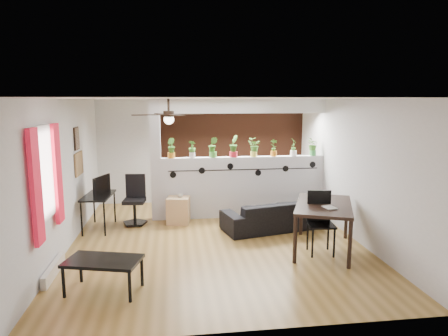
# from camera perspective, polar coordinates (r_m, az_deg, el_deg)

# --- Properties ---
(room_shell) EXTENTS (6.30, 7.10, 2.90)m
(room_shell) POSITION_cam_1_polar(r_m,az_deg,el_deg) (7.21, -1.33, -0.53)
(room_shell) COLOR brown
(room_shell) RESTS_ON ground
(partition_wall) EXTENTS (3.60, 0.18, 1.35)m
(partition_wall) POSITION_cam_1_polar(r_m,az_deg,el_deg) (8.90, 2.79, -2.69)
(partition_wall) COLOR #BCBCC1
(partition_wall) RESTS_ON ground
(ceiling_header) EXTENTS (3.60, 0.18, 0.30)m
(ceiling_header) POSITION_cam_1_polar(r_m,az_deg,el_deg) (8.70, 2.88, 8.81)
(ceiling_header) COLOR silver
(ceiling_header) RESTS_ON room_shell
(pier_column) EXTENTS (0.22, 0.20, 2.60)m
(pier_column) POSITION_cam_1_polar(r_m,az_deg,el_deg) (8.66, -9.72, 1.04)
(pier_column) COLOR #BCBCC1
(pier_column) RESTS_ON ground
(brick_panel) EXTENTS (3.90, 0.05, 2.60)m
(brick_panel) POSITION_cam_1_polar(r_m,az_deg,el_deg) (10.23, 1.36, 2.47)
(brick_panel) COLOR #9A4A2C
(brick_panel) RESTS_ON ground
(vine_decal) EXTENTS (3.31, 0.01, 0.30)m
(vine_decal) POSITION_cam_1_polar(r_m,az_deg,el_deg) (8.73, 2.92, -0.23)
(vine_decal) COLOR black
(vine_decal) RESTS_ON partition_wall
(window_assembly) EXTENTS (0.09, 1.30, 1.55)m
(window_assembly) POSITION_cam_1_polar(r_m,az_deg,el_deg) (6.22, -24.16, -1.04)
(window_assembly) COLOR white
(window_assembly) RESTS_ON room_shell
(baseboard_heater) EXTENTS (0.08, 1.00, 0.18)m
(baseboard_heater) POSITION_cam_1_polar(r_m,az_deg,el_deg) (6.61, -23.17, -13.22)
(baseboard_heater) COLOR silver
(baseboard_heater) RESTS_ON ground
(corkboard) EXTENTS (0.03, 0.60, 0.45)m
(corkboard) POSITION_cam_1_polar(r_m,az_deg,el_deg) (8.31, -20.02, 0.58)
(corkboard) COLOR olive
(corkboard) RESTS_ON room_shell
(framed_art) EXTENTS (0.03, 0.34, 0.44)m
(framed_art) POSITION_cam_1_polar(r_m,az_deg,el_deg) (8.20, -20.31, 3.98)
(framed_art) COLOR #8C7259
(framed_art) RESTS_ON room_shell
(ceiling_fan) EXTENTS (1.19, 1.19, 0.43)m
(ceiling_fan) POSITION_cam_1_polar(r_m,az_deg,el_deg) (6.77, -7.90, 7.36)
(ceiling_fan) COLOR black
(ceiling_fan) RESTS_ON room_shell
(potted_plant_0) EXTENTS (0.26, 0.28, 0.43)m
(potted_plant_0) POSITION_cam_1_polar(r_m,az_deg,el_deg) (8.62, -7.57, 2.92)
(potted_plant_0) COLOR #C47317
(potted_plant_0) RESTS_ON partition_wall
(potted_plant_1) EXTENTS (0.23, 0.21, 0.37)m
(potted_plant_1) POSITION_cam_1_polar(r_m,az_deg,el_deg) (8.63, -4.57, 2.78)
(potted_plant_1) COLOR silver
(potted_plant_1) RESTS_ON partition_wall
(potted_plant_2) EXTENTS (0.27, 0.24, 0.45)m
(potted_plant_2) POSITION_cam_1_polar(r_m,az_deg,el_deg) (8.66, -1.59, 3.08)
(potted_plant_2) COLOR #459134
(potted_plant_2) RESTS_ON partition_wall
(potted_plant_3) EXTENTS (0.27, 0.30, 0.48)m
(potted_plant_3) POSITION_cam_1_polar(r_m,az_deg,el_deg) (8.72, 1.37, 3.23)
(potted_plant_3) COLOR red
(potted_plant_3) RESTS_ON partition_wall
(potted_plant_4) EXTENTS (0.25, 0.22, 0.41)m
(potted_plant_4) POSITION_cam_1_polar(r_m,az_deg,el_deg) (8.80, 4.28, 3.04)
(potted_plant_4) COLOR #DED44E
(potted_plant_4) RESTS_ON partition_wall
(potted_plant_5) EXTENTS (0.24, 0.22, 0.39)m
(potted_plant_5) POSITION_cam_1_polar(r_m,az_deg,el_deg) (8.90, 7.13, 3.00)
(potted_plant_5) COLOR orange
(potted_plant_5) RESTS_ON partition_wall
(potted_plant_6) EXTENTS (0.20, 0.23, 0.41)m
(potted_plant_6) POSITION_cam_1_polar(r_m,az_deg,el_deg) (9.03, 9.91, 3.07)
(potted_plant_6) COLOR silver
(potted_plant_6) RESTS_ON partition_wall
(potted_plant_7) EXTENTS (0.16, 0.20, 0.40)m
(potted_plant_7) POSITION_cam_1_polar(r_m,az_deg,el_deg) (9.17, 12.61, 3.08)
(potted_plant_7) COLOR #328A3C
(potted_plant_7) RESTS_ON partition_wall
(sofa) EXTENTS (2.04, 1.18, 0.56)m
(sofa) POSITION_cam_1_polar(r_m,az_deg,el_deg) (8.17, 6.93, -6.74)
(sofa) COLOR black
(sofa) RESTS_ON ground
(cube_shelf) EXTENTS (0.52, 0.48, 0.56)m
(cube_shelf) POSITION_cam_1_polar(r_m,az_deg,el_deg) (8.53, -6.54, -6.01)
(cube_shelf) COLOR tan
(cube_shelf) RESTS_ON ground
(cup) EXTENTS (0.14, 0.14, 0.09)m
(cup) POSITION_cam_1_polar(r_m,az_deg,el_deg) (8.45, -6.24, -3.88)
(cup) COLOR gray
(cup) RESTS_ON cube_shelf
(computer_desk) EXTENTS (0.59, 1.01, 0.71)m
(computer_desk) POSITION_cam_1_polar(r_m,az_deg,el_deg) (8.41, -17.53, -4.12)
(computer_desk) COLOR black
(computer_desk) RESTS_ON ground
(monitor) EXTENTS (0.35, 0.18, 0.20)m
(monitor) POSITION_cam_1_polar(r_m,az_deg,el_deg) (8.52, -17.41, -2.79)
(monitor) COLOR black
(monitor) RESTS_ON computer_desk
(office_chair) EXTENTS (0.53, 0.53, 1.02)m
(office_chair) POSITION_cam_1_polar(r_m,az_deg,el_deg) (8.59, -12.60, -4.91)
(office_chair) COLOR black
(office_chair) RESTS_ON ground
(dining_table) EXTENTS (1.41, 1.74, 0.82)m
(dining_table) POSITION_cam_1_polar(r_m,az_deg,el_deg) (7.09, 14.04, -5.68)
(dining_table) COLOR black
(dining_table) RESTS_ON ground
(book) EXTENTS (0.21, 0.26, 0.02)m
(book) POSITION_cam_1_polar(r_m,az_deg,el_deg) (6.76, 14.21, -5.57)
(book) COLOR gray
(book) RESTS_ON dining_table
(folding_chair) EXTENTS (0.47, 0.47, 1.06)m
(folding_chair) POSITION_cam_1_polar(r_m,az_deg,el_deg) (7.03, 13.54, -6.74)
(folding_chair) COLOR black
(folding_chair) RESTS_ON ground
(coffee_table) EXTENTS (1.10, 0.79, 0.46)m
(coffee_table) POSITION_cam_1_polar(r_m,az_deg,el_deg) (5.75, -16.88, -12.83)
(coffee_table) COLOR black
(coffee_table) RESTS_ON ground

